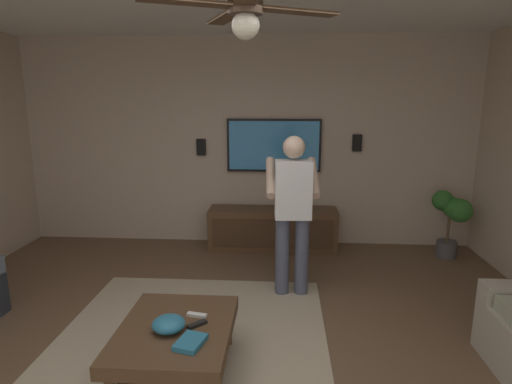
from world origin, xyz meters
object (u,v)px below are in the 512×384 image
tv (274,145)px  wall_speaker_right (201,147)px  bowl (169,324)px  person_standing (293,206)px  potted_plant_tall (452,213)px  coffee_table (176,339)px  media_console (273,229)px  vase_round (286,201)px  wall_speaker_left (357,143)px  remote_white (197,315)px  remote_black (197,324)px  book (191,342)px  ceiling_fan (244,12)px

tv → wall_speaker_right: tv is taller
tv → bowl: bearing=-12.1°
person_standing → wall_speaker_right: size_ratio=7.45×
potted_plant_tall → coffee_table: bearing=132.0°
media_console → person_standing: (-1.33, -0.23, 0.66)m
vase_round → person_standing: bearing=-177.8°
tv → person_standing: tv is taller
coffee_table → wall_speaker_left: (3.00, -1.73, 1.12)m
potted_plant_tall → remote_white: bearing=131.7°
tv → wall_speaker_right: (0.01, 0.99, -0.03)m
coffee_table → bowl: size_ratio=4.29×
remote_black → book: book is taller
media_console → wall_speaker_left: size_ratio=7.73×
media_console → ceiling_fan: ceiling_fan is taller
potted_plant_tall → wall_speaker_right: bearing=83.1°
media_console → bowl: bearing=-13.1°
book → person_standing: bearing=171.7°
media_console → potted_plant_tall: bearing=86.4°
vase_round → bowl: bearing=163.7°
coffee_table → wall_speaker_left: size_ratio=4.55×
remote_black → wall_speaker_left: bearing=-161.6°
potted_plant_tall → remote_black: size_ratio=5.68×
media_console → bowl: media_console is taller
coffee_table → person_standing: person_standing is taller
ceiling_fan → person_standing: bearing=-12.2°
bowl → wall_speaker_right: size_ratio=1.06×
person_standing → ceiling_fan: size_ratio=1.40×
media_console → ceiling_fan: 3.63m
book → tv: bearing=-173.5°
wall_speaker_right → remote_white: bearing=-170.2°
person_standing → remote_black: 1.65m
vase_round → wall_speaker_left: size_ratio=1.00×
tv → ceiling_fan: size_ratio=1.08×
coffee_table → ceiling_fan: ceiling_fan is taller
book → remote_black: bearing=-164.3°
wall_speaker_right → potted_plant_tall: bearing=-96.9°
remote_white → remote_black: size_ratio=1.00×
remote_black → wall_speaker_left: 3.52m
remote_white → vase_round: vase_round is taller
person_standing → bowl: size_ratio=7.04×
media_console → tv: 1.12m
bowl → book: bowl is taller
potted_plant_tall → remote_black: (-2.59, 2.73, -0.16)m
remote_black → potted_plant_tall: bearing=179.7°
person_standing → potted_plant_tall: (1.18, -2.03, -0.36)m
remote_white → wall_speaker_left: (2.85, -1.60, 1.00)m
remote_black → wall_speaker_left: size_ratio=0.68×
tv → remote_white: (-2.84, 0.50, -0.96)m
person_standing → wall_speaker_left: bearing=-32.3°
coffee_table → potted_plant_tall: bearing=-48.0°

